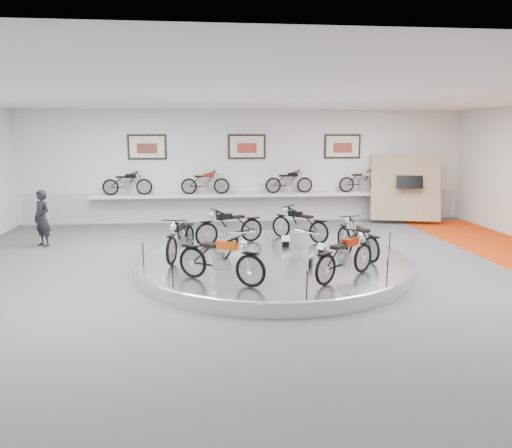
{
  "coord_description": "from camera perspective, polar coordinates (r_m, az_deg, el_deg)",
  "views": [
    {
      "loc": [
        -1.59,
        -10.96,
        3.18
      ],
      "look_at": [
        -0.35,
        0.6,
        1.06
      ],
      "focal_mm": 35.0,
      "sensor_mm": 36.0,
      "label": 1
    }
  ],
  "objects": [
    {
      "name": "bike_b",
      "position": [
        13.05,
        -3.05,
        -0.26
      ],
      "size": [
        1.73,
        1.14,
        0.96
      ],
      "primitive_type": null,
      "rotation": [
        0.0,
        0.0,
        3.52
      ],
      "color": "black",
      "rests_on": "display_platform"
    },
    {
      "name": "dado_band",
      "position": [
        18.2,
        -1.04,
        2.05
      ],
      "size": [
        15.68,
        0.04,
        1.1
      ],
      "primitive_type": "cube",
      "color": "#BCBCBA",
      "rests_on": "floor"
    },
    {
      "name": "bike_e",
      "position": [
        10.11,
        10.17,
        -3.61
      ],
      "size": [
        1.6,
        1.45,
        0.94
      ],
      "primitive_type": null,
      "rotation": [
        0.0,
        0.0,
        6.96
      ],
      "color": "maroon",
      "rests_on": "display_platform"
    },
    {
      "name": "floor",
      "position": [
        11.52,
        2.06,
        -5.68
      ],
      "size": [
        16.0,
        16.0,
        0.0
      ],
      "primitive_type": "plane",
      "color": "#4F5052",
      "rests_on": "ground"
    },
    {
      "name": "wall_back",
      "position": [
        18.07,
        -1.06,
        6.61
      ],
      "size": [
        16.0,
        0.0,
        16.0
      ],
      "primitive_type": "plane",
      "rotation": [
        1.57,
        0.0,
        0.0
      ],
      "color": "silver",
      "rests_on": "floor"
    },
    {
      "name": "visitor",
      "position": [
        15.35,
        -23.25,
        0.61
      ],
      "size": [
        0.7,
        0.68,
        1.61
      ],
      "primitive_type": "imported",
      "rotation": [
        0.0,
        0.0,
        -0.71
      ],
      "color": "black",
      "rests_on": "floor"
    },
    {
      "name": "platform_rim",
      "position": [
        11.74,
        1.86,
        -4.01
      ],
      "size": [
        6.4,
        6.4,
        0.1
      ],
      "primitive_type": "torus",
      "color": "#B2B2BA",
      "rests_on": "display_platform"
    },
    {
      "name": "ceiling",
      "position": [
        11.1,
        2.2,
        14.58
      ],
      "size": [
        16.0,
        16.0,
        0.0
      ],
      "primitive_type": "plane",
      "rotation": [
        3.14,
        0.0,
        0.0
      ],
      "color": "white",
      "rests_on": "wall_back"
    },
    {
      "name": "shelf",
      "position": [
        17.86,
        -0.97,
        3.35
      ],
      "size": [
        11.0,
        0.55,
        0.1
      ],
      "primitive_type": "cube",
      "color": "silver",
      "rests_on": "wall_back"
    },
    {
      "name": "bike_a",
      "position": [
        13.54,
        5.0,
        0.03
      ],
      "size": [
        1.49,
        1.52,
        0.92
      ],
      "primitive_type": null,
      "rotation": [
        0.0,
        0.0,
        2.33
      ],
      "color": "black",
      "rests_on": "display_platform"
    },
    {
      "name": "shelf_bike_c",
      "position": [
        18.01,
        3.8,
        4.71
      ],
      "size": [
        1.22,
        0.43,
        0.73
      ],
      "primitive_type": null,
      "color": "black",
      "rests_on": "shelf"
    },
    {
      "name": "poster_right",
      "position": [
        18.63,
        9.85,
        8.73
      ],
      "size": [
        1.35,
        0.06,
        0.88
      ],
      "primitive_type": "cube",
      "color": "silver",
      "rests_on": "wall_back"
    },
    {
      "name": "poster_center",
      "position": [
        18.0,
        -1.06,
        8.83
      ],
      "size": [
        1.35,
        0.06,
        0.88
      ],
      "primitive_type": "cube",
      "color": "silver",
      "rests_on": "wall_back"
    },
    {
      "name": "bike_f",
      "position": [
        11.99,
        11.52,
        -1.5
      ],
      "size": [
        0.91,
        1.65,
        0.92
      ],
      "primitive_type": null,
      "rotation": [
        0.0,
        0.0,
        8.1
      ],
      "color": "silver",
      "rests_on": "display_platform"
    },
    {
      "name": "shelf_bike_d",
      "position": [
        18.67,
        12.02,
        4.71
      ],
      "size": [
        1.22,
        0.43,
        0.73
      ],
      "primitive_type": null,
      "color": "silver",
      "rests_on": "shelf"
    },
    {
      "name": "shelf_bike_b",
      "position": [
        17.75,
        -5.82,
        4.6
      ],
      "size": [
        1.22,
        0.43,
        0.73
      ],
      "primitive_type": null,
      "color": "maroon",
      "rests_on": "shelf"
    },
    {
      "name": "display_platform",
      "position": [
        11.77,
        1.86,
        -4.58
      ],
      "size": [
        6.4,
        6.4,
        0.3
      ],
      "primitive_type": "cylinder",
      "color": "silver",
      "rests_on": "floor"
    },
    {
      "name": "shelf_bike_a",
      "position": [
        17.94,
        -14.5,
        4.38
      ],
      "size": [
        1.22,
        0.43,
        0.73
      ],
      "primitive_type": null,
      "color": "black",
      "rests_on": "shelf"
    },
    {
      "name": "wall_front",
      "position": [
        4.43,
        15.24,
        -5.52
      ],
      "size": [
        16.0,
        0.0,
        16.0
      ],
      "primitive_type": "plane",
      "rotation": [
        -1.57,
        0.0,
        0.0
      ],
      "color": "silver",
      "rests_on": "floor"
    },
    {
      "name": "bike_d",
      "position": [
        9.72,
        -4.06,
        -3.91
      ],
      "size": [
        1.71,
        1.43,
        0.98
      ],
      "primitive_type": null,
      "rotation": [
        0.0,
        0.0,
        5.68
      ],
      "color": "#B5420B",
      "rests_on": "display_platform"
    },
    {
      "name": "display_panel",
      "position": [
        18.61,
        16.68,
        3.97
      ],
      "size": [
        2.56,
        1.52,
        2.3
      ],
      "primitive_type": "cube",
      "rotation": [
        -0.35,
        0.0,
        -0.26
      ],
      "color": "tan",
      "rests_on": "floor"
    },
    {
      "name": "poster_left",
      "position": [
        18.03,
        -12.34,
        8.6
      ],
      "size": [
        1.35,
        0.06,
        0.88
      ],
      "primitive_type": "cube",
      "color": "silver",
      "rests_on": "wall_back"
    },
    {
      "name": "bike_c",
      "position": [
        11.73,
        -8.6,
        -1.52
      ],
      "size": [
        1.02,
        1.77,
        0.98
      ],
      "primitive_type": null,
      "rotation": [
        0.0,
        0.0,
        4.44
      ],
      "color": "black",
      "rests_on": "display_platform"
    }
  ]
}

